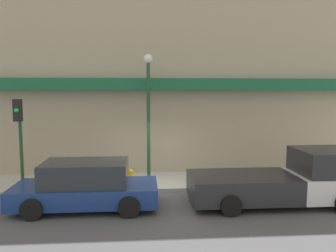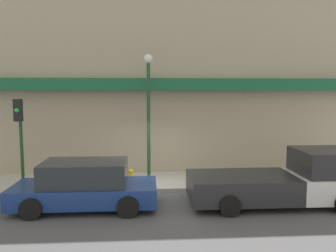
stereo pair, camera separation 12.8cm
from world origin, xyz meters
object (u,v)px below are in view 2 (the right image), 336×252
Objects in this scene: parked_car at (85,186)px; fire_hydrant at (131,176)px; street_lamp at (148,101)px; traffic_light at (20,127)px; pickup_truck at (287,181)px.

parked_car reaches higher than fire_hydrant.
traffic_light is (-4.70, -0.88, -0.91)m from street_lamp.
pickup_truck is 5.66m from fire_hydrant.
parked_car is 1.37× the size of traffic_light.
traffic_light is (-9.22, 1.98, 1.62)m from pickup_truck.
traffic_light reaches higher than pickup_truck.
street_lamp reaches higher than traffic_light.
street_lamp is at bearing 10.57° from traffic_light.
pickup_truck is 5.91m from street_lamp.
pickup_truck is at bearing -22.59° from fire_hydrant.
street_lamp is (-4.52, 2.86, 2.53)m from pickup_truck.
traffic_light is at bearing 168.00° from pickup_truck.
street_lamp is at bearing 56.14° from parked_car.
fire_hydrant is 0.12× the size of street_lamp.
pickup_truck reaches higher than parked_car.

